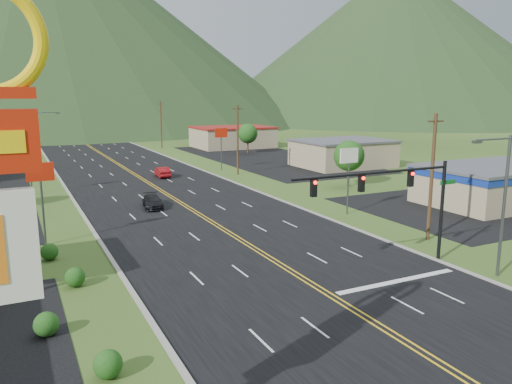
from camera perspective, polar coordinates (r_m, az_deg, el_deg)
name	(u,v)px	position (r m, az deg, el deg)	size (l,w,h in m)	color
traffic_signal	(398,190)	(33.56, 15.93, 0.22)	(13.10, 0.43, 7.00)	black
streetlight_east	(501,197)	(34.37, 26.23, -0.51)	(3.28, 0.25, 9.00)	#59595E
streetlight_west	(41,137)	(80.70, -23.38, 5.76)	(3.28, 0.25, 9.00)	#59595E
building_east_near	(496,182)	(58.58, 25.73, 1.00)	(15.40, 10.40, 4.10)	tan
building_east_mid	(343,153)	(81.50, 9.88, 4.41)	(14.40, 11.40, 4.30)	tan
building_east_far	(233,137)	(109.88, -2.69, 6.30)	(16.40, 12.40, 4.50)	tan
pole_sign_west_a	(41,180)	(40.89, -23.40, 1.22)	(2.00, 0.18, 6.40)	#59595E
pole_sign_west_b	(29,151)	(62.70, -24.55, 4.27)	(2.00, 0.18, 6.40)	#59595E
pole_sign_east_a	(349,162)	(48.38, 10.57, 3.35)	(2.00, 0.18, 6.40)	#59595E
pole_sign_east_b	(221,137)	(76.29, -4.01, 6.28)	(2.00, 0.18, 6.40)	#59595E
tree_east_a	(349,156)	(63.41, 10.58, 4.09)	(3.84, 3.84, 5.82)	#382314
tree_east_b	(248,134)	(98.03, -0.95, 6.69)	(3.84, 3.84, 5.82)	#382314
utility_pole_a	(432,176)	(41.26, 19.45, 1.69)	(1.60, 0.28, 10.00)	#382314
utility_pole_b	(238,139)	(71.90, -2.12, 6.07)	(1.60, 0.28, 10.00)	#382314
utility_pole_c	(161,124)	(109.53, -10.80, 7.61)	(1.60, 0.28, 10.00)	#382314
utility_pole_d	(122,117)	(148.41, -15.01, 8.29)	(1.60, 0.28, 10.00)	#382314
mountain_n	(41,17)	(232.98, -23.32, 17.90)	(220.00, 220.00, 85.00)	#1E3317
mountain_ne	(395,43)	(249.27, 15.55, 16.14)	(180.00, 180.00, 70.00)	#1E3317
car_dark_mid	(153,202)	(51.94, -11.74, -1.12)	(1.79, 4.40, 1.28)	black
car_red_far	(162,172)	(71.06, -10.64, 2.24)	(1.52, 4.35, 1.43)	maroon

